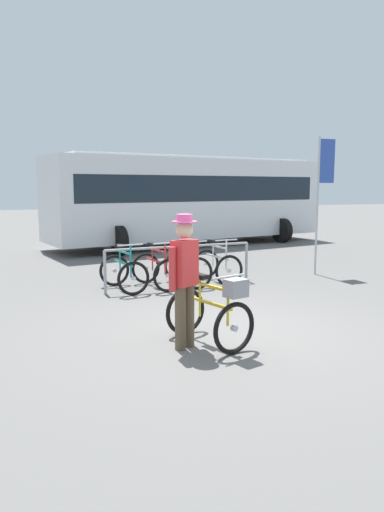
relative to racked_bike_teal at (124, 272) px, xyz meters
name	(u,v)px	position (x,y,z in m)	size (l,w,h in m)	color
ground_plane	(226,332)	(0.77, -3.24, -0.37)	(80.00, 80.00, 0.00)	#605E5B
bike_rack_rail	(180,255)	(1.16, -0.10, 0.30)	(3.20, 0.26, 0.88)	#99999E
racked_bike_teal	(124,272)	(0.00, 0.00, 0.00)	(0.82, 1.19, 0.97)	black
racked_bike_red	(157,270)	(0.70, 0.04, 0.00)	(0.84, 1.20, 0.97)	black
racked_bike_orange	(188,268)	(1.40, 0.09, 0.00)	(0.74, 1.16, 0.98)	black
racked_bike_white	(217,265)	(2.10, 0.13, 0.00)	(0.77, 1.16, 0.97)	black
featured_bicycle	(213,312)	(0.35, -3.72, 0.08)	(0.94, 1.25, 0.97)	black
person_with_featured_bike	(184,276)	(-0.03, -3.68, 0.58)	(0.46, 0.35, 1.72)	brown
bus_distant	(190,196)	(3.93, 6.77, 1.37)	(10.29, 4.61, 3.08)	silver
banner_flag	(323,179)	(4.78, 0.17, 1.86)	(0.44, 0.05, 3.20)	#B2B2B7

